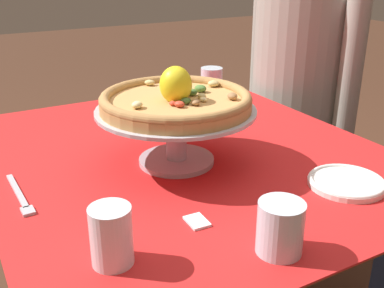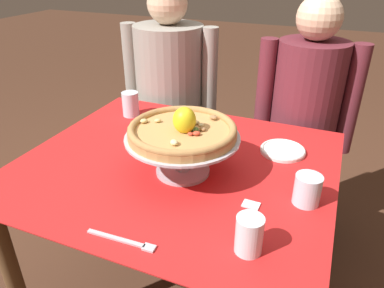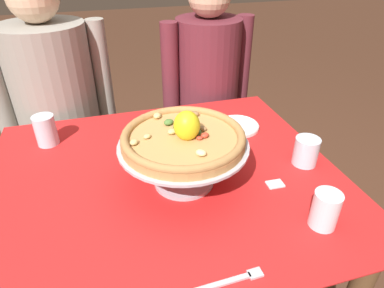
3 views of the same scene
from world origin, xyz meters
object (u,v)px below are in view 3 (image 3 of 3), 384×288
Objects in this scene: pizza at (183,137)px; dinner_fork at (226,282)px; pizza_stand at (184,156)px; water_glass_side_right at (306,152)px; sugar_packet at (275,184)px; diner_left at (61,118)px; diner_right at (207,110)px; side_plate at (238,126)px; water_glass_front_right at (325,212)px; water_glass_back_left at (46,132)px.

dinner_fork is (-0.00, -0.36, -0.16)m from pizza.
pizza_stand reaches higher than water_glass_side_right.
sugar_packet is 0.04× the size of diner_left.
pizza is at bearing 177.94° from water_glass_side_right.
side_plate is at bearing -93.03° from diner_right.
diner_left is at bearing 145.56° from side_plate.
water_glass_front_right is 0.52× the size of dinner_fork.
water_glass_side_right is 0.17m from sugar_packet.
pizza_stand is 0.81m from diner_right.
pizza_stand is 0.40m from side_plate.
diner_left is at bearing 118.73° from pizza_stand.
pizza is at bearing -40.17° from water_glass_back_left.
side_plate is at bearing 85.53° from sugar_packet.
diner_right is (0.01, 0.99, -0.18)m from water_glass_front_right.
water_glass_back_left reaches higher than water_glass_side_right.
diner_right is (0.72, 0.37, -0.18)m from water_glass_back_left.
pizza is 1.78× the size of dinner_fork.
water_glass_front_right is at bearing 17.33° from dinner_fork.
water_glass_front_right is 1.24m from diner_left.
pizza reaches higher than water_glass_front_right.
water_glass_back_left is 0.09× the size of diner_left.
water_glass_side_right is 0.91× the size of water_glass_front_right.
side_plate reaches higher than dinner_fork.
water_glass_front_right is 0.08× the size of diner_left.
pizza_stand is at bearing -113.52° from diner_right.
water_glass_back_left is 0.56× the size of dinner_fork.
diner_left is 0.72m from diner_right.
water_glass_front_right is 2.03× the size of sugar_packet.
water_glass_front_right is (0.30, -0.27, -0.05)m from pizza_stand.
water_glass_back_left is at bearing 139.83° from pizza.
water_glass_side_right is 0.85× the size of water_glass_back_left.
water_glass_back_left reaches higher than sugar_packet.
side_plate is 0.69m from dinner_fork.
pizza reaches higher than side_plate.
diner_right is at bearing 26.92° from water_glass_back_left.
diner_right is (0.05, 0.81, -0.14)m from sugar_packet.
water_glass_side_right is (0.40, -0.01, -0.12)m from pizza.
side_plate is at bearing -6.62° from water_glass_back_left.
diner_right is at bearing 89.19° from water_glass_front_right.
pizza_stand reaches higher than sugar_packet.
pizza reaches higher than dinner_fork.
diner_right reaches higher than pizza.
water_glass_back_left is 0.83m from diner_right.
water_glass_front_right is at bearing -112.78° from water_glass_side_right.
dinner_fork reaches higher than sugar_packet.
pizza is at bearing 160.61° from sugar_packet.
water_glass_front_right is (-0.11, -0.26, 0.00)m from water_glass_side_right.
water_glass_side_right is at bearing -2.06° from pizza.
water_glass_side_right is 0.54m from dinner_fork.
diner_right is (0.31, 0.72, -0.30)m from pizza.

